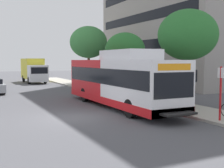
% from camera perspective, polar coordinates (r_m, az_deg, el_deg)
% --- Properties ---
extents(ground_plane, '(120.00, 120.00, 0.00)m').
position_cam_1_polar(ground_plane, '(23.51, -13.86, -2.94)').
color(ground_plane, '#4C4C51').
extents(sidewalk_curb, '(3.00, 56.00, 0.14)m').
position_cam_1_polar(sidewalk_curb, '(24.12, 3.68, -2.45)').
color(sidewalk_curb, '#A8A399').
rests_on(sidewalk_curb, ground).
extents(transit_bus, '(2.58, 12.25, 3.65)m').
position_cam_1_polar(transit_bus, '(19.08, 1.34, 0.61)').
color(transit_bus, white).
rests_on(transit_bus, ground).
extents(bus_stop_sign_pole, '(0.10, 0.36, 2.60)m').
position_cam_1_polar(bus_stop_sign_pole, '(15.07, 20.20, -0.95)').
color(bus_stop_sign_pole, red).
rests_on(bus_stop_sign_pole, sidewalk_curb).
extents(street_tree_near_stop, '(3.81, 3.81, 6.13)m').
position_cam_1_polar(street_tree_near_stop, '(19.70, 14.39, 9.13)').
color(street_tree_near_stop, '#4C3823').
rests_on(street_tree_near_stop, sidewalk_curb).
extents(street_tree_mid_block, '(3.52, 3.52, 5.33)m').
position_cam_1_polar(street_tree_mid_block, '(26.22, 2.52, 6.63)').
color(street_tree_mid_block, '#4C3823').
rests_on(street_tree_mid_block, sidewalk_curb).
extents(street_tree_far_block, '(4.38, 4.38, 6.86)m').
position_cam_1_polar(street_tree_far_block, '(35.03, -4.55, 8.04)').
color(street_tree_far_block, '#4C3823').
rests_on(street_tree_far_block, sidewalk_curb).
extents(box_truck_background, '(2.32, 7.01, 3.25)m').
position_cam_1_polar(box_truck_background, '(41.44, -14.88, 2.68)').
color(box_truck_background, silver).
rests_on(box_truck_background, ground).
extents(lattice_comm_tower, '(1.10, 1.10, 29.86)m').
position_cam_1_polar(lattice_comm_tower, '(53.32, 1.15, 12.09)').
color(lattice_comm_tower, '#B7B7BC').
rests_on(lattice_comm_tower, ground).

